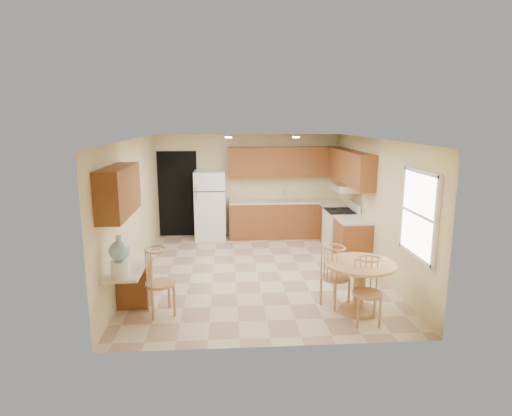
{
  "coord_description": "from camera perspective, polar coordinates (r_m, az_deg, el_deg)",
  "views": [
    {
      "loc": [
        -0.56,
        -7.71,
        2.85
      ],
      "look_at": [
        0.0,
        0.3,
        1.18
      ],
      "focal_mm": 30.0,
      "sensor_mm": 36.0,
      "label": 1
    }
  ],
  "objects": [
    {
      "name": "chair_table_a",
      "position": [
        6.66,
        10.77,
        -8.36
      ],
      "size": [
        0.42,
        0.54,
        0.96
      ],
      "rotation": [
        0.0,
        0.0,
        -1.01
      ],
      "color": "tan",
      "rests_on": "floor"
    },
    {
      "name": "stove",
      "position": [
        9.53,
        11.23,
        -2.95
      ],
      "size": [
        0.65,
        0.76,
        1.09
      ],
      "color": "white",
      "rests_on": "floor"
    },
    {
      "name": "upper_cab_back",
      "position": [
        10.44,
        3.91,
        6.22
      ],
      "size": [
        2.75,
        0.33,
        0.7
      ],
      "primitive_type": "cube",
      "color": "brown",
      "rests_on": "wall_back"
    },
    {
      "name": "base_cab_right_a",
      "position": [
        10.18,
        10.37,
        -2.18
      ],
      "size": [
        0.6,
        0.59,
        0.87
      ],
      "primitive_type": "cube",
      "color": "brown",
      "rests_on": "floor"
    },
    {
      "name": "wall_back",
      "position": [
        10.6,
        -0.96,
        3.05
      ],
      "size": [
        4.5,
        0.02,
        2.5
      ],
      "primitive_type": "cube",
      "color": "beige",
      "rests_on": "floor"
    },
    {
      "name": "base_cab_right_b",
      "position": [
        8.83,
        12.69,
        -4.43
      ],
      "size": [
        0.6,
        0.8,
        0.87
      ],
      "primitive_type": "cube",
      "color": "brown",
      "rests_on": "floor"
    },
    {
      "name": "dining_table",
      "position": [
        6.63,
        13.63,
        -9.3
      ],
      "size": [
        1.05,
        1.05,
        0.78
      ],
      "rotation": [
        0.0,
        0.0,
        0.2
      ],
      "color": "tan",
      "rests_on": "floor"
    },
    {
      "name": "upper_cab_right",
      "position": [
        9.36,
        12.46,
        5.33
      ],
      "size": [
        0.33,
        2.42,
        0.7
      ],
      "primitive_type": "cube",
      "color": "brown",
      "rests_on": "wall_right"
    },
    {
      "name": "ceiling",
      "position": [
        7.74,
        0.12,
        9.15
      ],
      "size": [
        4.5,
        5.5,
        0.02
      ],
      "primitive_type": "cube",
      "color": "white",
      "rests_on": "wall_back"
    },
    {
      "name": "water_crock",
      "position": [
        6.05,
        -17.71,
        -6.35
      ],
      "size": [
        0.28,
        0.28,
        0.57
      ],
      "color": "white",
      "rests_on": "desk_top"
    },
    {
      "name": "wall_front",
      "position": [
        5.24,
        2.3,
        -6.03
      ],
      "size": [
        4.5,
        0.02,
        2.5
      ],
      "primitive_type": "cube",
      "color": "beige",
      "rests_on": "floor"
    },
    {
      "name": "floor",
      "position": [
        8.24,
        0.11,
        -8.49
      ],
      "size": [
        5.5,
        5.5,
        0.0
      ],
      "primitive_type": "plane",
      "color": "beige",
      "rests_on": "ground"
    },
    {
      "name": "doorway",
      "position": [
        10.67,
        -10.38,
        1.83
      ],
      "size": [
        0.9,
        0.02,
        2.1
      ],
      "primitive_type": "cube",
      "color": "black",
      "rests_on": "floor"
    },
    {
      "name": "desk_pedestal",
      "position": [
        7.01,
        -15.84,
        -9.53
      ],
      "size": [
        0.48,
        0.42,
        0.72
      ],
      "primitive_type": "cube",
      "color": "brown",
      "rests_on": "floor"
    },
    {
      "name": "upper_cab_left",
      "position": [
        6.38,
        -17.83,
        2.16
      ],
      "size": [
        0.33,
        1.4,
        0.7
      ],
      "primitive_type": "cube",
      "color": "brown",
      "rests_on": "wall_left"
    },
    {
      "name": "counter_right_b",
      "position": [
        8.71,
        12.82,
        -1.56
      ],
      "size": [
        0.63,
        0.8,
        0.04
      ],
      "primitive_type": "cube",
      "color": "beige",
      "rests_on": "base_cab_right_b"
    },
    {
      "name": "refrigerator",
      "position": [
        10.32,
        -6.12,
        0.36
      ],
      "size": [
        0.73,
        0.71,
        1.65
      ],
      "color": "white",
      "rests_on": "floor"
    },
    {
      "name": "base_cab_back",
      "position": [
        10.54,
        3.9,
        -1.53
      ],
      "size": [
        2.75,
        0.6,
        0.87
      ],
      "primitive_type": "cube",
      "color": "brown",
      "rests_on": "floor"
    },
    {
      "name": "sink",
      "position": [
        10.44,
        3.8,
        1.01
      ],
      "size": [
        0.78,
        0.44,
        0.01
      ],
      "primitive_type": "cube",
      "color": "silver",
      "rests_on": "counter_back"
    },
    {
      "name": "range_hood",
      "position": [
        9.36,
        11.9,
        2.7
      ],
      "size": [
        0.5,
        0.76,
        0.14
      ],
      "primitive_type": "cube",
      "color": "silver",
      "rests_on": "upper_cab_right"
    },
    {
      "name": "window",
      "position": [
        6.63,
        20.94,
        -0.79
      ],
      "size": [
        0.06,
        1.12,
        1.3
      ],
      "color": "white",
      "rests_on": "wall_right"
    },
    {
      "name": "chair_desk",
      "position": [
        6.41,
        -12.82,
        -8.98
      ],
      "size": [
        0.44,
        0.57,
        1.01
      ],
      "rotation": [
        0.0,
        0.0,
        -1.2
      ],
      "color": "tan",
      "rests_on": "floor"
    },
    {
      "name": "counter_back",
      "position": [
        10.45,
        3.94,
        0.9
      ],
      "size": [
        2.75,
        0.63,
        0.04
      ],
      "primitive_type": "cube",
      "color": "beige",
      "rests_on": "base_cab_back"
    },
    {
      "name": "wall_left",
      "position": [
        8.06,
        -16.06,
        -0.18
      ],
      "size": [
        0.02,
        5.5,
        2.5
      ],
      "primitive_type": "cube",
      "color": "beige",
      "rests_on": "floor"
    },
    {
      "name": "can_light_a",
      "position": [
        8.92,
        -3.69,
        9.37
      ],
      "size": [
        0.14,
        0.14,
        0.02
      ],
      "primitive_type": "cylinder",
      "color": "white",
      "rests_on": "ceiling"
    },
    {
      "name": "can_light_b",
      "position": [
        9.04,
        5.34,
        9.37
      ],
      "size": [
        0.14,
        0.14,
        0.02
      ],
      "primitive_type": "cylinder",
      "color": "white",
      "rests_on": "ceiling"
    },
    {
      "name": "chair_table_b",
      "position": [
        6.19,
        14.95,
        -10.19
      ],
      "size": [
        0.42,
        0.42,
        0.95
      ],
      "rotation": [
        0.0,
        0.0,
        3.04
      ],
      "color": "tan",
      "rests_on": "floor"
    },
    {
      "name": "counter_right_a",
      "position": [
        10.08,
        10.47,
        0.33
      ],
      "size": [
        0.63,
        0.59,
        0.04
      ],
      "primitive_type": "cube",
      "color": "beige",
      "rests_on": "base_cab_right_a"
    },
    {
      "name": "wall_right",
      "position": [
        8.36,
        15.69,
        0.27
      ],
      "size": [
        0.02,
        5.5,
        2.5
      ],
      "primitive_type": "cube",
      "color": "beige",
      "rests_on": "floor"
    },
    {
      "name": "desk_top",
      "position": [
        6.53,
        -16.7,
        -7.53
      ],
      "size": [
        0.5,
        1.2,
        0.04
      ],
      "primitive_type": "cube",
      "color": "beige",
      "rests_on": "desk_pedestal"
    }
  ]
}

